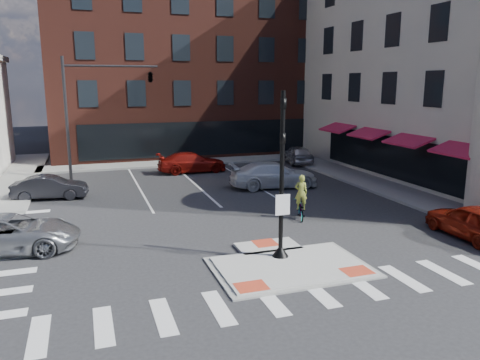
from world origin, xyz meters
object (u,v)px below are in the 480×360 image
object	(u,v)px
white_pickup	(274,175)
bg_car_dark	(50,187)
bg_car_red	(192,162)
red_sedan	(473,221)
bg_car_silver	(297,154)
silver_suv	(9,234)
cyclist	(301,204)

from	to	relation	value
white_pickup	bg_car_dark	size ratio (longest dim) A/B	1.36
white_pickup	bg_car_red	distance (m)	7.43
red_sedan	bg_car_silver	world-z (taller)	red_sedan
bg_car_dark	white_pickup	bearing A→B (deg)	-88.44
white_pickup	bg_car_dark	world-z (taller)	white_pickup
silver_suv	bg_car_dark	size ratio (longest dim) A/B	1.30
red_sedan	bg_car_dark	distance (m)	21.31
white_pickup	bg_car_red	xyz separation A→B (m)	(-3.65, 6.47, -0.07)
silver_suv	cyclist	world-z (taller)	cyclist
white_pickup	bg_car_red	size ratio (longest dim) A/B	1.10
silver_suv	red_sedan	size ratio (longest dim) A/B	1.20
silver_suv	bg_car_dark	distance (m)	8.45
white_pickup	cyclist	size ratio (longest dim) A/B	2.56
silver_suv	bg_car_red	world-z (taller)	silver_suv
white_pickup	red_sedan	bearing A→B (deg)	-154.47
silver_suv	red_sedan	bearing A→B (deg)	-96.44
red_sedan	bg_car_dark	xyz separation A→B (m)	(-17.00, 12.86, -0.08)
red_sedan	cyclist	world-z (taller)	cyclist
red_sedan	bg_car_red	size ratio (longest dim) A/B	0.87
bg_car_silver	bg_car_red	xyz separation A→B (m)	(-8.75, -0.90, -0.01)
red_sedan	bg_car_dark	world-z (taller)	red_sedan
bg_car_silver	bg_car_red	world-z (taller)	bg_car_silver
silver_suv	white_pickup	bearing A→B (deg)	-55.49
bg_car_silver	cyclist	world-z (taller)	cyclist
bg_car_silver	red_sedan	bearing A→B (deg)	95.58
white_pickup	bg_car_silver	world-z (taller)	white_pickup
bg_car_red	white_pickup	bearing A→B (deg)	-151.58
silver_suv	bg_car_silver	bearing A→B (deg)	-45.24
red_sedan	silver_suv	bearing A→B (deg)	-12.57
red_sedan	cyclist	bearing A→B (deg)	-40.34
white_pickup	cyclist	bearing A→B (deg)	174.14
red_sedan	cyclist	xyz separation A→B (m)	(-5.50, 4.90, -0.02)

